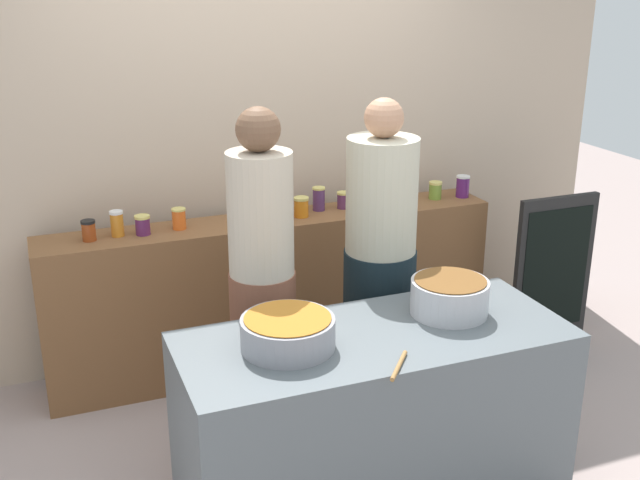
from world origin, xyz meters
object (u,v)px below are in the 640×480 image
object	(u,v)px
preserve_jar_6	(319,199)
cooking_pot_center	(449,297)
wooden_spoon	(399,366)
cooking_pot_left	(288,333)
preserve_jar_4	(280,212)
cook_with_tongs	(263,302)
preserve_jar_10	(435,190)
preserve_jar_3	(179,219)
preserve_jar_9	(398,197)
preserve_jar_1	(117,223)
chalkboard_sign	(553,275)
preserve_jar_8	(377,197)
preserve_jar_5	(301,207)
preserve_jar_7	(343,200)
preserve_jar_2	(143,225)
preserve_jar_11	(463,186)
cook_in_cap	(379,281)
preserve_jar_0	(89,230)

from	to	relation	value
preserve_jar_6	cooking_pot_center	distance (m)	1.39
wooden_spoon	cooking_pot_left	bearing A→B (deg)	137.78
preserve_jar_4	cook_with_tongs	xyz separation A→B (m)	(-0.34, -0.76, -0.19)
preserve_jar_6	preserve_jar_10	distance (m)	0.77
preserve_jar_3	cook_with_tongs	distance (m)	0.90
cook_with_tongs	preserve_jar_9	bearing A→B (deg)	35.66
preserve_jar_1	chalkboard_sign	bearing A→B (deg)	-11.22
preserve_jar_8	cook_with_tongs	distance (m)	1.28
preserve_jar_5	preserve_jar_6	xyz separation A→B (m)	(0.14, 0.08, 0.01)
preserve_jar_5	preserve_jar_7	xyz separation A→B (m)	(0.29, 0.07, -0.01)
preserve_jar_6	wooden_spoon	bearing A→B (deg)	-101.16
preserve_jar_1	cooking_pot_left	size ratio (longest dim) A/B	0.36
preserve_jar_2	wooden_spoon	bearing A→B (deg)	-67.14
preserve_jar_7	preserve_jar_11	bearing A→B (deg)	-3.66
preserve_jar_8	cook_in_cap	world-z (taller)	cook_in_cap
preserve_jar_3	preserve_jar_10	size ratio (longest dim) A/B	1.07
preserve_jar_5	preserve_jar_8	xyz separation A→B (m)	(0.49, -0.01, 0.01)
wooden_spoon	chalkboard_sign	distance (m)	2.11
preserve_jar_9	cooking_pot_center	xyz separation A→B (m)	(-0.39, -1.30, -0.07)
preserve_jar_9	wooden_spoon	xyz separation A→B (m)	(-0.83, -1.67, -0.14)
preserve_jar_8	preserve_jar_11	xyz separation A→B (m)	(0.61, 0.02, -0.00)
preserve_jar_0	preserve_jar_2	world-z (taller)	preserve_jar_0
cook_with_tongs	cook_in_cap	distance (m)	0.66
preserve_jar_0	preserve_jar_6	distance (m)	1.35
preserve_jar_2	preserve_jar_1	bearing A→B (deg)	169.01
preserve_jar_9	preserve_jar_5	bearing A→B (deg)	179.75
preserve_jar_0	preserve_jar_6	size ratio (longest dim) A/B	0.79
preserve_jar_1	preserve_jar_9	xyz separation A→B (m)	(1.68, -0.04, -0.02)
preserve_jar_6	preserve_jar_11	distance (m)	0.96
preserve_jar_1	preserve_jar_9	world-z (taller)	preserve_jar_1
preserve_jar_2	preserve_jar_11	bearing A→B (deg)	0.03
preserve_jar_4	preserve_jar_11	distance (m)	1.25
preserve_jar_7	cooking_pot_left	xyz separation A→B (m)	(-0.85, -1.43, -0.08)
cooking_pot_center	preserve_jar_8	bearing A→B (deg)	78.98
preserve_jar_6	preserve_jar_8	bearing A→B (deg)	-14.67
preserve_jar_6	cooking_pot_center	bearing A→B (deg)	-86.17
preserve_jar_5	preserve_jar_8	bearing A→B (deg)	-0.92
preserve_jar_11	cook_in_cap	distance (m)	1.22
preserve_jar_7	preserve_jar_9	xyz separation A→B (m)	(0.33, -0.07, -0.00)
preserve_jar_6	preserve_jar_2	bearing A→B (deg)	-176.35
cook_in_cap	preserve_jar_7	bearing A→B (deg)	80.58
preserve_jar_2	cook_in_cap	xyz separation A→B (m)	(1.08, -0.75, -0.21)
preserve_jar_0	preserve_jar_8	distance (m)	1.69
cooking_pot_center	preserve_jar_5	bearing A→B (deg)	100.21
preserve_jar_9	preserve_jar_1	bearing A→B (deg)	178.52
preserve_jar_2	preserve_jar_5	bearing A→B (deg)	-0.93
preserve_jar_5	preserve_jar_8	distance (m)	0.49
preserve_jar_1	preserve_jar_10	bearing A→B (deg)	0.03
preserve_jar_8	preserve_jar_10	world-z (taller)	preserve_jar_8
preserve_jar_9	cook_in_cap	xyz separation A→B (m)	(-0.47, -0.73, -0.20)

